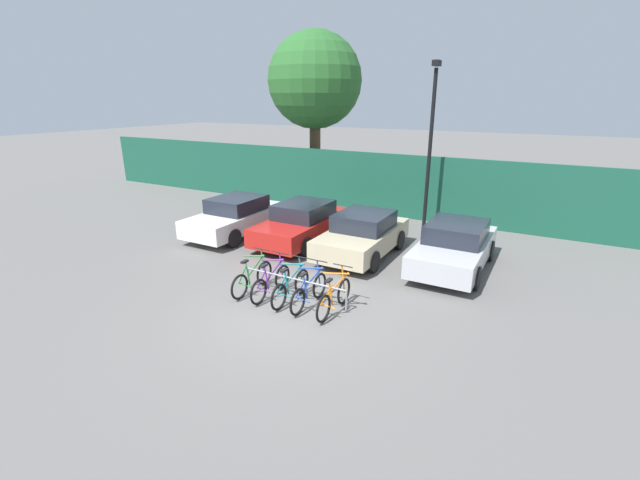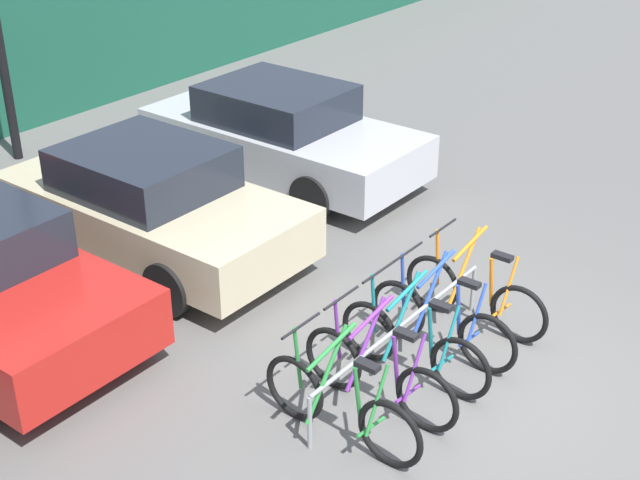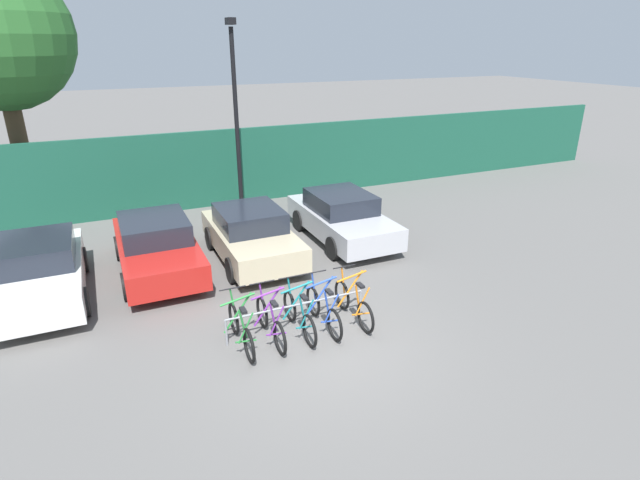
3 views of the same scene
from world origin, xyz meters
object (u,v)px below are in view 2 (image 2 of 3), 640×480
object	(u,v)px
bicycle_blue	(441,322)
bicycle_teal	(413,345)
car_silver	(282,133)
bicycle_purple	(379,374)
bike_rack	(402,331)
bicycle_green	(341,406)
car_beige	(151,204)
bicycle_orange	(475,294)

from	to	relation	value
bicycle_blue	bicycle_teal	bearing A→B (deg)	-178.80
car_silver	bicycle_teal	bearing A→B (deg)	-125.84
bicycle_purple	car_silver	xyz separation A→B (m)	(3.65, 4.22, 0.31)
bike_rack	bicycle_purple	xyz separation A→B (m)	(-0.61, -0.15, -0.10)
car_silver	bicycle_green	bearing A→B (deg)	-135.14
bicycle_green	bicycle_blue	xyz separation A→B (m)	(1.72, 0.00, 0.00)
bicycle_green	car_beige	xyz separation A→B (m)	(1.42, 3.93, 0.31)
bike_rack	bicycle_orange	xyz separation A→B (m)	(1.20, -0.15, -0.10)
bicycle_teal	bike_rack	bearing A→B (deg)	87.40
bike_rack	bicycle_green	world-z (taller)	bicycle_green
bicycle_green	car_silver	xyz separation A→B (m)	(4.24, 4.22, 0.31)
bike_rack	car_silver	world-z (taller)	car_silver
bike_rack	bicycle_blue	distance (m)	0.55
bicycle_blue	car_beige	size ratio (longest dim) A/B	0.43
bicycle_teal	car_beige	xyz separation A→B (m)	(0.22, 3.93, 0.31)
bike_rack	car_beige	bearing A→B (deg)	86.80
bike_rack	bicycle_blue	size ratio (longest dim) A/B	1.73
bicycle_blue	car_beige	bearing A→B (deg)	95.67
bicycle_orange	car_beige	xyz separation A→B (m)	(-0.99, 3.93, 0.31)
bicycle_purple	car_silver	bearing A→B (deg)	46.77
bike_rack	bicycle_orange	bearing A→B (deg)	-7.04
bicycle_orange	bicycle_teal	bearing A→B (deg)	178.74
bicycle_teal	bicycle_blue	distance (m)	0.53
bicycle_green	bicycle_blue	size ratio (longest dim) A/B	1.00
bicycle_purple	car_silver	size ratio (longest dim) A/B	0.41
bicycle_green	bicycle_teal	distance (m)	1.19
bicycle_purple	bicycle_teal	bearing A→B (deg)	-2.38
bicycle_green	bicycle_orange	distance (m)	2.41
bike_rack	bicycle_teal	size ratio (longest dim) A/B	1.73
bicycle_teal	bicycle_blue	world-z (taller)	same
bicycle_blue	car_silver	size ratio (longest dim) A/B	0.41
car_silver	car_beige	bearing A→B (deg)	-174.09
car_silver	bicycle_orange	bearing A→B (deg)	-113.47
bicycle_purple	bicycle_green	bearing A→B (deg)	177.62
bicycle_purple	bicycle_teal	xyz separation A→B (m)	(0.60, 0.00, 0.00)
car_silver	bike_rack	bearing A→B (deg)	-126.72
bicycle_purple	car_beige	xyz separation A→B (m)	(0.82, 3.93, 0.31)
bike_rack	bicycle_purple	bearing A→B (deg)	-166.34
bicycle_teal	car_beige	bearing A→B (deg)	88.38
bicycle_orange	bike_rack	bearing A→B (deg)	171.71
bicycle_purple	bicycle_blue	size ratio (longest dim) A/B	1.00
bicycle_orange	car_silver	xyz separation A→B (m)	(1.83, 4.22, 0.31)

